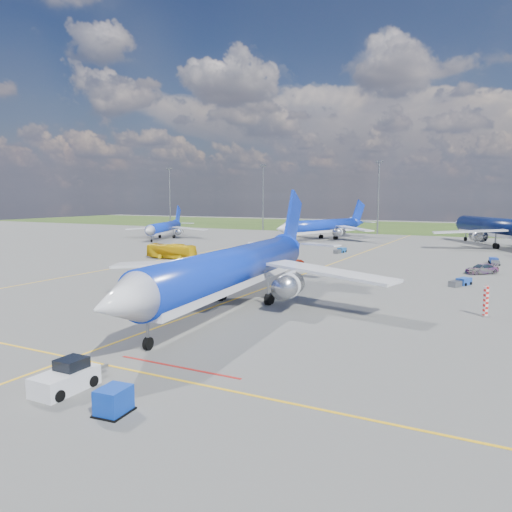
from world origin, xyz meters
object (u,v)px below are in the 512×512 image
at_px(main_airliner, 233,308).
at_px(baggage_tug_w, 461,282).
at_px(baggage_tug_c, 340,251).
at_px(baggage_tug_e, 494,261).
at_px(service_car_a, 195,261).
at_px(warning_post, 486,301).
at_px(apron_bus, 171,251).
at_px(service_car_c, 482,269).
at_px(service_car_b, 292,261).
at_px(uld_container, 114,400).
at_px(bg_jet_nw, 164,239).
at_px(pushback_tug, 66,378).
at_px(bg_jet_nnw, 322,240).
at_px(bg_jet_n, 500,247).

relative_size(main_airliner, baggage_tug_w, 10.93).
height_order(baggage_tug_c, baggage_tug_e, baggage_tug_e).
relative_size(service_car_a, baggage_tug_c, 0.90).
xyz_separation_m(warning_post, apron_bus, (-55.32, 22.56, -0.09)).
height_order(main_airliner, service_car_c, main_airliner).
bearing_deg(warning_post, main_airliner, -160.79).
relative_size(service_car_b, baggage_tug_e, 0.96).
xyz_separation_m(uld_container, service_car_c, (14.64, 63.17, 0.04)).
height_order(apron_bus, baggage_tug_c, apron_bus).
height_order(bg_jet_nw, service_car_b, bg_jet_nw).
bearing_deg(baggage_tug_e, baggage_tug_c, 162.37).
distance_m(pushback_tug, uld_container, 5.02).
xyz_separation_m(uld_container, baggage_tug_c, (-13.38, 80.54, -0.27)).
distance_m(warning_post, baggage_tug_c, 55.72).
bearing_deg(pushback_tug, apron_bus, 121.09).
distance_m(baggage_tug_c, baggage_tug_e, 29.61).
bearing_deg(service_car_a, apron_bus, 140.99).
xyz_separation_m(bg_jet_nnw, baggage_tug_c, (14.34, -28.45, 0.46)).
xyz_separation_m(main_airliner, service_car_b, (-8.06, 33.99, 0.63)).
xyz_separation_m(uld_container, service_car_b, (-15.24, 59.31, -0.10)).
bearing_deg(baggage_tug_w, service_car_c, 104.78).
bearing_deg(service_car_c, baggage_tug_e, 132.46).
bearing_deg(baggage_tug_w, apron_bus, -162.91).
bearing_deg(bg_jet_nw, main_airliner, -68.21).
distance_m(warning_post, pushback_tug, 39.02).
distance_m(service_car_c, baggage_tug_w, 12.45).
bearing_deg(warning_post, service_car_c, 93.98).
bearing_deg(warning_post, bg_jet_nnw, 120.51).
bearing_deg(warning_post, service_car_a, 159.36).
distance_m(main_airliner, apron_bus, 44.09).
xyz_separation_m(pushback_tug, service_car_b, (-10.35, 58.17, -0.13)).
bearing_deg(bg_jet_nw, service_car_c, -39.77).
bearing_deg(bg_jet_n, apron_bus, 11.52).
height_order(baggage_tug_w, baggage_tug_e, baggage_tug_e).
bearing_deg(apron_bus, warning_post, -112.50).
xyz_separation_m(main_airliner, baggage_tug_c, (-6.19, 55.22, 0.46)).
distance_m(uld_container, service_car_a, 59.29).
relative_size(bg_jet_n, baggage_tug_e, 10.36).
distance_m(bg_jet_nw, service_car_c, 87.48).
xyz_separation_m(bg_jet_n, baggage_tug_e, (-0.11, -32.68, 0.48)).
bearing_deg(apron_bus, baggage_tug_w, -96.25).
bearing_deg(bg_jet_n, bg_jet_nw, -20.94).
relative_size(bg_jet_n, apron_bus, 4.82).
relative_size(bg_jet_nw, bg_jet_n, 0.68).
xyz_separation_m(bg_jet_nw, main_airliner, (60.84, -66.48, 0.00)).
relative_size(bg_jet_nnw, uld_container, 22.15).
xyz_separation_m(bg_jet_nnw, main_airliner, (20.53, -83.67, 0.00)).
distance_m(baggage_tug_w, baggage_tug_e, 25.51).
distance_m(bg_jet_n, main_airliner, 86.70).
height_order(service_car_c, baggage_tug_c, service_car_c).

